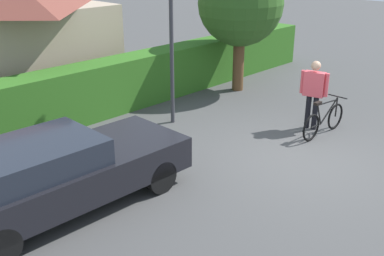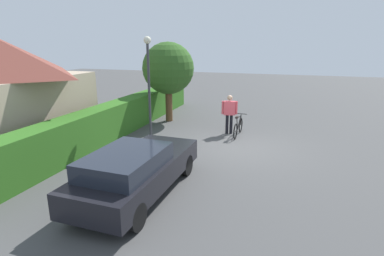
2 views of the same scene
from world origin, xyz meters
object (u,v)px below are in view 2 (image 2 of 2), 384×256
object	(u,v)px
person_rider	(229,111)
street_lamp	(149,75)
parked_car_near	(136,170)
tree_kerbside	(168,69)
bicycle	(238,127)

from	to	relation	value
person_rider	street_lamp	size ratio (longest dim) A/B	0.42
parked_car_near	person_rider	bearing A→B (deg)	-10.10
person_rider	parked_car_near	bearing A→B (deg)	169.90
tree_kerbside	bicycle	bearing A→B (deg)	-111.44
tree_kerbside	person_rider	bearing A→B (deg)	-111.58
bicycle	tree_kerbside	world-z (taller)	tree_kerbside
bicycle	tree_kerbside	bearing A→B (deg)	68.56
parked_car_near	bicycle	distance (m)	6.39
bicycle	person_rider	distance (m)	0.79
bicycle	parked_car_near	bearing A→B (deg)	165.83
parked_car_near	tree_kerbside	size ratio (longest dim) A/B	1.14
parked_car_near	tree_kerbside	distance (m)	8.23
parked_car_near	tree_kerbside	xyz separation A→B (m)	(7.68, 2.24, 1.92)
bicycle	street_lamp	bearing A→B (deg)	120.67
person_rider	tree_kerbside	world-z (taller)	tree_kerbside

